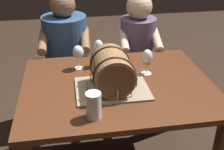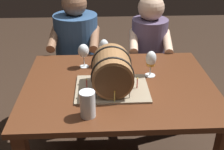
{
  "view_description": "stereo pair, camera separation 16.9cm",
  "coord_description": "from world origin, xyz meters",
  "px_view_note": "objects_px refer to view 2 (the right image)",
  "views": [
    {
      "loc": [
        -0.29,
        -1.54,
        1.64
      ],
      "look_at": [
        -0.05,
        -0.07,
        0.84
      ],
      "focal_mm": 45.48,
      "sensor_mm": 36.0,
      "label": 1
    },
    {
      "loc": [
        -0.12,
        -1.56,
        1.64
      ],
      "look_at": [
        -0.05,
        -0.07,
        0.84
      ],
      "focal_mm": 45.48,
      "sensor_mm": 36.0,
      "label": 2
    }
  ],
  "objects_px": {
    "wine_glass_white": "(104,48)",
    "beer_pint": "(88,105)",
    "wine_glass_empty": "(83,51)",
    "person_seated_right": "(147,64)",
    "barrel_cake": "(112,72)",
    "dining_table": "(119,99)",
    "wine_glass_amber": "(151,60)",
    "person_seated_left": "(78,61)"
  },
  "relations": [
    {
      "from": "barrel_cake",
      "to": "wine_glass_empty",
      "type": "height_order",
      "value": "barrel_cake"
    },
    {
      "from": "wine_glass_empty",
      "to": "wine_glass_white",
      "type": "bearing_deg",
      "value": 8.53
    },
    {
      "from": "wine_glass_white",
      "to": "wine_glass_empty",
      "type": "bearing_deg",
      "value": -171.47
    },
    {
      "from": "barrel_cake",
      "to": "wine_glass_amber",
      "type": "height_order",
      "value": "barrel_cake"
    },
    {
      "from": "wine_glass_empty",
      "to": "wine_glass_amber",
      "type": "bearing_deg",
      "value": -19.21
    },
    {
      "from": "dining_table",
      "to": "person_seated_left",
      "type": "height_order",
      "value": "person_seated_left"
    },
    {
      "from": "dining_table",
      "to": "wine_glass_empty",
      "type": "relative_size",
      "value": 7.04
    },
    {
      "from": "dining_table",
      "to": "person_seated_left",
      "type": "distance_m",
      "value": 0.81
    },
    {
      "from": "barrel_cake",
      "to": "person_seated_right",
      "type": "bearing_deg",
      "value": 65.89
    },
    {
      "from": "beer_pint",
      "to": "person_seated_left",
      "type": "xyz_separation_m",
      "value": [
        -0.13,
        1.07,
        -0.25
      ]
    },
    {
      "from": "wine_glass_amber",
      "to": "person_seated_right",
      "type": "bearing_deg",
      "value": 81.13
    },
    {
      "from": "beer_pint",
      "to": "person_seated_right",
      "type": "bearing_deg",
      "value": 64.96
    },
    {
      "from": "wine_glass_amber",
      "to": "person_seated_left",
      "type": "height_order",
      "value": "person_seated_left"
    },
    {
      "from": "person_seated_right",
      "to": "person_seated_left",
      "type": "bearing_deg",
      "value": 179.94
    },
    {
      "from": "dining_table",
      "to": "person_seated_right",
      "type": "distance_m",
      "value": 0.82
    },
    {
      "from": "beer_pint",
      "to": "wine_glass_empty",
      "type": "bearing_deg",
      "value": 94.21
    },
    {
      "from": "wine_glass_white",
      "to": "beer_pint",
      "type": "height_order",
      "value": "wine_glass_white"
    },
    {
      "from": "person_seated_left",
      "to": "person_seated_right",
      "type": "xyz_separation_m",
      "value": [
        0.63,
        -0.0,
        -0.04
      ]
    },
    {
      "from": "dining_table",
      "to": "wine_glass_amber",
      "type": "height_order",
      "value": "wine_glass_amber"
    },
    {
      "from": "barrel_cake",
      "to": "person_seated_left",
      "type": "height_order",
      "value": "person_seated_left"
    },
    {
      "from": "dining_table",
      "to": "person_seated_right",
      "type": "height_order",
      "value": "person_seated_right"
    },
    {
      "from": "wine_glass_amber",
      "to": "dining_table",
      "type": "bearing_deg",
      "value": -154.81
    },
    {
      "from": "wine_glass_amber",
      "to": "beer_pint",
      "type": "distance_m",
      "value": 0.59
    },
    {
      "from": "person_seated_left",
      "to": "person_seated_right",
      "type": "relative_size",
      "value": 1.03
    },
    {
      "from": "dining_table",
      "to": "barrel_cake",
      "type": "bearing_deg",
      "value": -125.97
    },
    {
      "from": "person_seated_right",
      "to": "beer_pint",
      "type": "bearing_deg",
      "value": -115.04
    },
    {
      "from": "person_seated_left",
      "to": "wine_glass_empty",
      "type": "bearing_deg",
      "value": -80.15
    },
    {
      "from": "dining_table",
      "to": "beer_pint",
      "type": "bearing_deg",
      "value": -119.58
    },
    {
      "from": "wine_glass_amber",
      "to": "person_seated_right",
      "type": "xyz_separation_m",
      "value": [
        0.1,
        0.64,
        -0.34
      ]
    },
    {
      "from": "wine_glass_white",
      "to": "beer_pint",
      "type": "bearing_deg",
      "value": -99.35
    },
    {
      "from": "beer_pint",
      "to": "person_seated_left",
      "type": "distance_m",
      "value": 1.11
    },
    {
      "from": "beer_pint",
      "to": "person_seated_right",
      "type": "relative_size",
      "value": 0.13
    },
    {
      "from": "wine_glass_empty",
      "to": "person_seated_right",
      "type": "distance_m",
      "value": 0.81
    },
    {
      "from": "beer_pint",
      "to": "person_seated_left",
      "type": "height_order",
      "value": "person_seated_left"
    },
    {
      "from": "dining_table",
      "to": "wine_glass_white",
      "type": "xyz_separation_m",
      "value": [
        -0.09,
        0.28,
        0.25
      ]
    },
    {
      "from": "wine_glass_white",
      "to": "beer_pint",
      "type": "xyz_separation_m",
      "value": [
        -0.1,
        -0.61,
        -0.06
      ]
    },
    {
      "from": "barrel_cake",
      "to": "wine_glass_white",
      "type": "height_order",
      "value": "barrel_cake"
    },
    {
      "from": "barrel_cake",
      "to": "wine_glass_empty",
      "type": "relative_size",
      "value": 2.59
    },
    {
      "from": "barrel_cake",
      "to": "wine_glass_amber",
      "type": "xyz_separation_m",
      "value": [
        0.26,
        0.17,
        -0.0
      ]
    },
    {
      "from": "wine_glass_empty",
      "to": "wine_glass_amber",
      "type": "distance_m",
      "value": 0.47
    },
    {
      "from": "wine_glass_empty",
      "to": "wine_glass_amber",
      "type": "xyz_separation_m",
      "value": [
        0.44,
        -0.15,
        -0.0
      ]
    },
    {
      "from": "wine_glass_amber",
      "to": "person_seated_right",
      "type": "relative_size",
      "value": 0.15
    }
  ]
}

